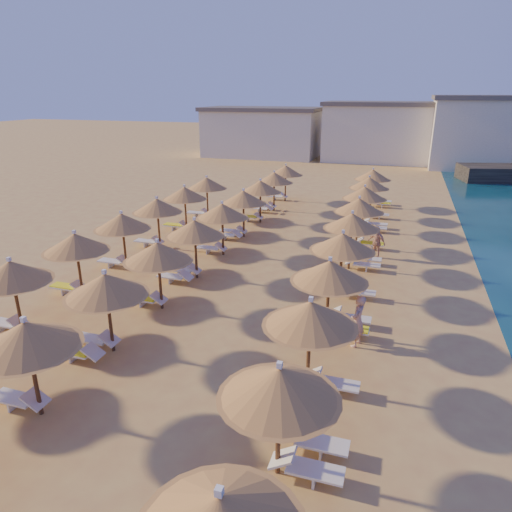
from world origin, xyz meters
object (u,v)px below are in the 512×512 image
(parasol_row_west, at_px, (195,229))
(beachgoer_a, at_px, (358,321))
(beachgoer_c, at_px, (376,243))
(parasol_row_east, at_px, (342,243))

(parasol_row_west, relative_size, beachgoer_a, 19.54)
(beachgoer_c, height_order, beachgoer_a, beachgoer_a)
(parasol_row_east, bearing_deg, beachgoer_a, -73.89)
(parasol_row_west, distance_m, beachgoer_c, 9.88)
(beachgoer_c, relative_size, beachgoer_a, 0.91)
(beachgoer_c, bearing_deg, parasol_row_east, -73.78)
(beachgoer_c, distance_m, beachgoer_a, 9.52)
(parasol_row_west, height_order, beachgoer_c, parasol_row_west)
(parasol_row_west, bearing_deg, beachgoer_c, 34.43)
(parasol_row_west, relative_size, beachgoer_c, 21.54)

